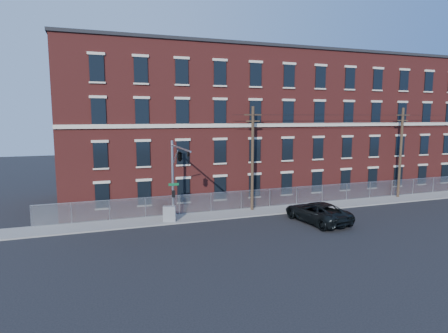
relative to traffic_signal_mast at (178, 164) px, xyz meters
name	(u,v)px	position (x,y,z in m)	size (l,w,h in m)	color
ground	(257,229)	(6.00, -2.18, -5.39)	(140.00, 140.00, 0.00)	black
sidewalk	(342,204)	(18.00, 2.82, -5.33)	(65.00, 3.00, 0.12)	gray
mill_building	(300,125)	(18.00, 11.75, 2.76)	(55.30, 14.32, 16.30)	maroon
chain_link_fence	(335,192)	(18.00, 4.12, -4.33)	(59.06, 0.06, 1.85)	#A5A8AD
traffic_signal_mast	(178,164)	(0.00, 0.00, 0.00)	(0.90, 6.75, 7.00)	#9EA0A5
utility_pole_near	(253,157)	(8.00, 3.42, -0.05)	(1.80, 0.28, 10.00)	#3F301F
utility_pole_mid	(401,151)	(26.00, 3.42, -0.05)	(1.80, 0.28, 10.00)	#3F301F
overhead_wires	(403,117)	(26.00, 3.42, 3.73)	(40.00, 0.62, 0.62)	black
pickup_truck	(317,212)	(11.79, -2.05, -4.49)	(2.98, 6.47, 1.80)	black
utility_cabinet	(169,214)	(-0.40, 2.02, -4.60)	(1.07, 0.53, 1.34)	slate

